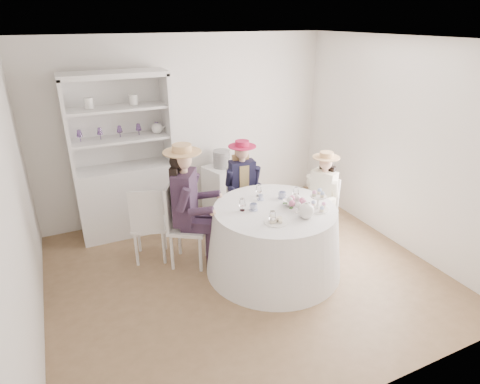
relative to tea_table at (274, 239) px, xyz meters
name	(u,v)px	position (x,y,z in m)	size (l,w,h in m)	color
ground	(243,273)	(-0.38, 0.06, -0.42)	(4.50, 4.50, 0.00)	brown
ceiling	(244,39)	(-0.38, 0.06, 2.28)	(4.50, 4.50, 0.00)	white
wall_back	(187,128)	(-0.38, 2.06, 0.93)	(4.50, 4.50, 0.00)	white
wall_front	(369,263)	(-0.38, -1.94, 0.93)	(4.50, 4.50, 0.00)	white
wall_left	(14,208)	(-2.63, 0.06, 0.93)	(4.50, 4.50, 0.00)	white
wall_right	(398,145)	(1.87, 0.06, 0.93)	(4.50, 4.50, 0.00)	white
tea_table	(274,239)	(0.00, 0.00, 0.00)	(1.66, 1.66, 0.84)	white
hutch	(126,179)	(-1.41, 1.76, 0.39)	(1.49, 0.88, 2.27)	silver
side_table	(222,189)	(0.07, 1.81, -0.05)	(0.48, 0.48, 0.74)	silver
hatbox	(222,159)	(0.07, 1.81, 0.46)	(0.27, 0.27, 0.27)	black
guest_left	(187,200)	(-0.89, 0.56, 0.47)	(0.67, 0.63, 1.57)	silver
guest_mid	(242,182)	(0.08, 1.06, 0.35)	(0.50, 0.52, 1.36)	silver
guest_right	(322,191)	(0.98, 0.40, 0.30)	(0.54, 0.49, 1.27)	silver
spare_chair	(148,222)	(-1.33, 0.82, 0.13)	(0.53, 0.53, 1.03)	silver
teacup_a	(253,207)	(-0.26, 0.06, 0.46)	(0.09, 0.09, 0.07)	white
teacup_b	(261,198)	(-0.04, 0.28, 0.45)	(0.06, 0.06, 0.06)	white
teacup_c	(282,195)	(0.22, 0.20, 0.46)	(0.10, 0.10, 0.08)	white
flower_bowl	(291,204)	(0.21, -0.02, 0.45)	(0.19, 0.19, 0.05)	white
flower_arrangement	(295,201)	(0.21, -0.10, 0.52)	(0.19, 0.20, 0.07)	pink
table_teapot	(306,211)	(0.20, -0.35, 0.50)	(0.26, 0.18, 0.19)	white
sandwich_plate	(276,221)	(-0.17, -0.32, 0.44)	(0.26, 0.26, 0.06)	white
cupcake_stand	(318,203)	(0.43, -0.25, 0.51)	(0.26, 0.26, 0.24)	white
stemware_set	(275,202)	(0.00, 0.00, 0.50)	(0.82, 0.79, 0.15)	white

